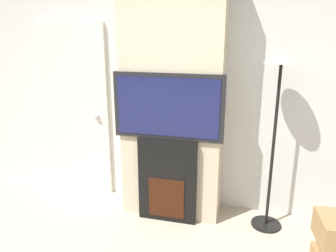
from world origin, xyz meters
TOP-DOWN VIEW (x-y plane):
  - wall_back at (0.00, 2.03)m, footprint 6.00×0.06m
  - chimney_breast at (0.00, 1.80)m, footprint 1.03×0.41m
  - fireplace at (0.00, 1.59)m, footprint 0.61×0.15m
  - television at (0.00, 1.59)m, footprint 1.10×0.07m
  - floor_lamp at (1.02, 1.71)m, footprint 0.31×0.31m
  - entry_door at (-1.25, 1.97)m, footprint 0.86×0.09m

SIDE VIEW (x-z plane):
  - fireplace at x=0.00m, z-range 0.00..0.90m
  - entry_door at x=-1.25m, z-range 0.00..2.04m
  - television at x=0.00m, z-range 0.90..1.56m
  - floor_lamp at x=1.02m, z-range 0.45..2.21m
  - wall_back at x=0.00m, z-range 0.00..2.70m
  - chimney_breast at x=0.00m, z-range 0.00..2.70m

